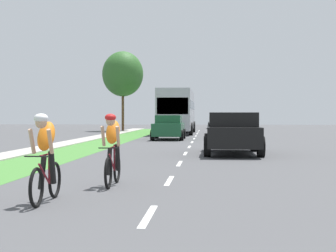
# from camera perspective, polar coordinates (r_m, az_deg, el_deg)

# --- Properties ---
(ground_plane) EXTENTS (120.00, 120.00, 0.00)m
(ground_plane) POSITION_cam_1_polar(r_m,az_deg,el_deg) (21.25, 1.95, -2.96)
(ground_plane) COLOR #4C4C4F
(grass_verge) EXTENTS (2.34, 70.00, 0.01)m
(grass_verge) POSITION_cam_1_polar(r_m,az_deg,el_deg) (21.99, -10.71, -2.83)
(grass_verge) COLOR #478438
(grass_verge) RESTS_ON ground_plane
(sidewalk_concrete) EXTENTS (1.30, 70.00, 0.10)m
(sidewalk_concrete) POSITION_cam_1_polar(r_m,az_deg,el_deg) (22.53, -15.18, -2.75)
(sidewalk_concrete) COLOR #B2ADA3
(sidewalk_concrete) RESTS_ON ground_plane
(lane_markings_center) EXTENTS (0.12, 53.49, 0.01)m
(lane_markings_center) POSITION_cam_1_polar(r_m,az_deg,el_deg) (25.24, 2.34, -2.28)
(lane_markings_center) COLOR white
(lane_markings_center) RESTS_ON ground_plane
(cyclist_lead) EXTENTS (0.42, 1.72, 1.58)m
(cyclist_lead) POSITION_cam_1_polar(r_m,az_deg,el_deg) (9.47, -13.23, -3.31)
(cyclist_lead) COLOR black
(cyclist_lead) RESTS_ON ground_plane
(cyclist_trailing) EXTENTS (0.42, 1.72, 1.58)m
(cyclist_trailing) POSITION_cam_1_polar(r_m,az_deg,el_deg) (11.47, -6.07, -2.50)
(cyclist_trailing) COLOR black
(cyclist_trailing) RESTS_ON ground_plane
(pickup_black) EXTENTS (2.22, 5.10, 1.64)m
(pickup_black) POSITION_cam_1_polar(r_m,az_deg,el_deg) (20.75, 7.03, -0.78)
(pickup_black) COLOR black
(pickup_black) RESTS_ON ground_plane
(sedan_dark_green) EXTENTS (1.98, 4.30, 1.52)m
(sedan_dark_green) POSITION_cam_1_polar(r_m,az_deg,el_deg) (32.67, 0.08, -0.13)
(sedan_dark_green) COLOR #194C2D
(sedan_dark_green) RESTS_ON ground_plane
(bus_silver) EXTENTS (2.78, 11.60, 3.48)m
(bus_silver) POSITION_cam_1_polar(r_m,az_deg,el_deg) (42.97, 1.02, 1.81)
(bus_silver) COLOR #A5A8AD
(bus_silver) RESTS_ON ground_plane
(suv_white) EXTENTS (2.15, 4.70, 1.79)m
(suv_white) POSITION_cam_1_polar(r_m,az_deg,el_deg) (58.80, 5.44, 0.65)
(suv_white) COLOR silver
(suv_white) RESTS_ON ground_plane
(street_tree_far) EXTENTS (3.87, 3.87, 7.54)m
(street_tree_far) POSITION_cam_1_polar(r_m,az_deg,el_deg) (49.77, -4.95, 5.67)
(street_tree_far) COLOR brown
(street_tree_far) RESTS_ON ground_plane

